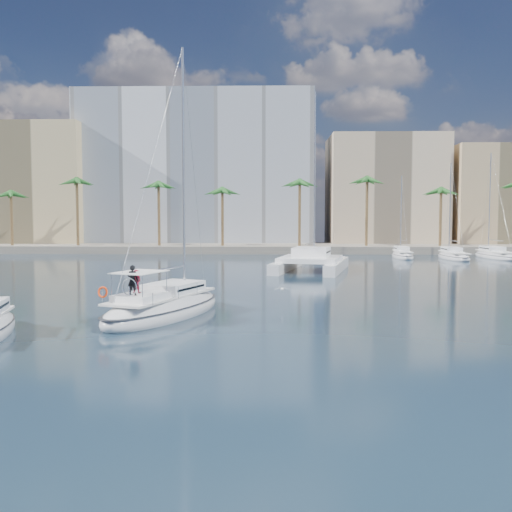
{
  "coord_description": "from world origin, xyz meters",
  "views": [
    {
      "loc": [
        0.99,
        -33.38,
        5.87
      ],
      "look_at": [
        0.28,
        1.5,
        3.43
      ],
      "focal_mm": 40.0,
      "sensor_mm": 36.0,
      "label": 1
    }
  ],
  "objects": [
    {
      "name": "ground",
      "position": [
        0.0,
        0.0,
        0.0
      ],
      "size": [
        160.0,
        160.0,
        0.0
      ],
      "primitive_type": "plane",
      "color": "black",
      "rests_on": "ground"
    },
    {
      "name": "building_tan_right",
      "position": [
        42.0,
        68.0,
        9.0
      ],
      "size": [
        18.0,
        12.0,
        18.0
      ],
      "primitive_type": "cube",
      "color": "tan",
      "rests_on": "ground"
    },
    {
      "name": "palm_centre",
      "position": [
        0.0,
        57.0,
        10.28
      ],
      "size": [
        3.6,
        3.6,
        12.3
      ],
      "color": "brown",
      "rests_on": "ground"
    },
    {
      "name": "main_sloop",
      "position": [
        -5.06,
        -0.41,
        0.52
      ],
      "size": [
        7.52,
        11.92,
        16.9
      ],
      "rotation": [
        0.0,
        0.0,
        -0.37
      ],
      "color": "silver",
      "rests_on": "ground"
    },
    {
      "name": "moored_yacht_a",
      "position": [
        20.0,
        47.0,
        0.0
      ],
      "size": [
        3.37,
        9.52,
        11.9
      ],
      "primitive_type": null,
      "rotation": [
        0.0,
        0.0,
        -0.07
      ],
      "color": "silver",
      "rests_on": "ground"
    },
    {
      "name": "moored_yacht_b",
      "position": [
        26.5,
        45.0,
        0.0
      ],
      "size": [
        3.32,
        10.83,
        13.72
      ],
      "primitive_type": null,
      "rotation": [
        0.0,
        0.0,
        -0.02
      ],
      "color": "silver",
      "rests_on": "ground"
    },
    {
      "name": "building_beige",
      "position": [
        22.0,
        70.0,
        10.0
      ],
      "size": [
        20.0,
        14.0,
        20.0
      ],
      "primitive_type": "cube",
      "color": "#C5AD8D",
      "rests_on": "ground"
    },
    {
      "name": "catamaran",
      "position": [
        5.68,
        27.98,
        1.18
      ],
      "size": [
        9.64,
        14.63,
        19.43
      ],
      "rotation": [
        0.0,
        0.0,
        -0.23
      ],
      "color": "silver",
      "rests_on": "ground"
    },
    {
      "name": "building_tan_left",
      "position": [
        -42.0,
        69.0,
        11.0
      ],
      "size": [
        22.0,
        14.0,
        22.0
      ],
      "primitive_type": "cube",
      "color": "tan",
      "rests_on": "ground"
    },
    {
      "name": "palm_right",
      "position": [
        34.0,
        57.0,
        10.28
      ],
      "size": [
        3.6,
        3.6,
        12.3
      ],
      "color": "brown",
      "rests_on": "ground"
    },
    {
      "name": "building_modern",
      "position": [
        -12.0,
        73.0,
        14.0
      ],
      "size": [
        42.0,
        16.0,
        28.0
      ],
      "primitive_type": "cube",
      "color": "silver",
      "rests_on": "ground"
    },
    {
      "name": "seagull",
      "position": [
        1.98,
        4.48,
        1.01
      ],
      "size": [
        1.07,
        0.46,
        0.2
      ],
      "color": "silver",
      "rests_on": "ground"
    },
    {
      "name": "quay",
      "position": [
        0.0,
        61.0,
        0.6
      ],
      "size": [
        120.0,
        14.0,
        1.2
      ],
      "primitive_type": "cube",
      "color": "gray",
      "rests_on": "ground"
    },
    {
      "name": "moored_yacht_c",
      "position": [
        33.0,
        47.0,
        0.0
      ],
      "size": [
        3.98,
        12.33,
        15.54
      ],
      "primitive_type": null,
      "rotation": [
        0.0,
        0.0,
        0.03
      ],
      "color": "silver",
      "rests_on": "ground"
    },
    {
      "name": "palm_left",
      "position": [
        -34.0,
        57.0,
        10.28
      ],
      "size": [
        3.6,
        3.6,
        12.3
      ],
      "color": "brown",
      "rests_on": "ground"
    }
  ]
}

